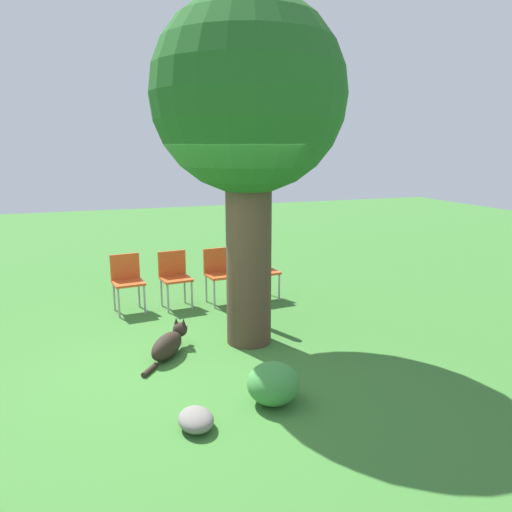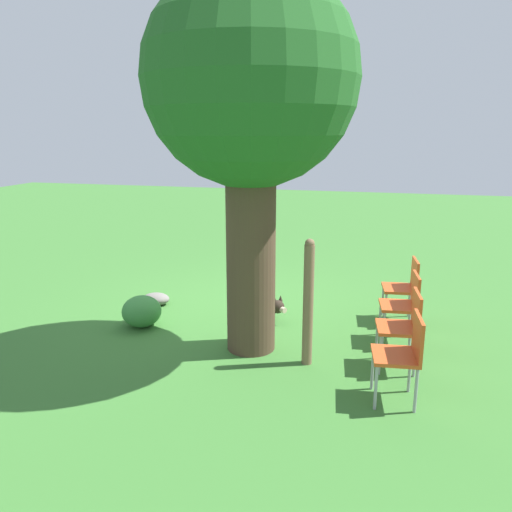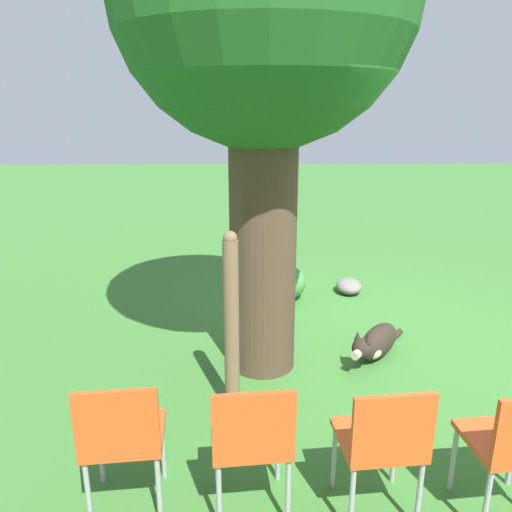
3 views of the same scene
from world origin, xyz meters
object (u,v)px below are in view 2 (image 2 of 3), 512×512
object	(u,v)px
oak_tree	(250,89)
red_chair_0	(405,285)
fence_post	(308,302)
red_chair_3	(404,351)
dog	(263,306)
red_chair_1	(405,302)
red_chair_2	(404,323)

from	to	relation	value
oak_tree	red_chair_0	world-z (taller)	oak_tree
fence_post	red_chair_3	bearing A→B (deg)	150.03
red_chair_3	dog	bearing A→B (deg)	-51.97
red_chair_1	red_chair_2	size ratio (longest dim) A/B	1.00
red_chair_0	oak_tree	bearing A→B (deg)	30.75
fence_post	red_chair_0	world-z (taller)	fence_post
fence_post	red_chair_1	xyz separation A→B (m)	(-1.05, -0.86, -0.20)
red_chair_3	red_chair_2	bearing A→B (deg)	-98.14
oak_tree	red_chair_2	world-z (taller)	oak_tree
red_chair_0	red_chair_1	world-z (taller)	same
dog	red_chair_0	world-z (taller)	red_chair_0
red_chair_2	fence_post	bearing A→B (deg)	2.17
oak_tree	red_chair_2	xyz separation A→B (m)	(-1.73, 0.11, -2.43)
red_chair_0	red_chair_1	bearing A→B (deg)	81.86
fence_post	red_chair_3	size ratio (longest dim) A/B	1.64
dog	fence_post	size ratio (longest dim) A/B	0.62
red_chair_1	fence_post	bearing A→B (deg)	33.43
red_chair_0	red_chair_2	world-z (taller)	same
dog	red_chair_3	distance (m)	2.62
oak_tree	red_chair_2	distance (m)	2.99
fence_post	red_chair_0	bearing A→B (deg)	-124.48
red_chair_0	red_chair_3	world-z (taller)	same
fence_post	red_chair_0	size ratio (longest dim) A/B	1.64
fence_post	red_chair_3	world-z (taller)	fence_post
red_chair_1	red_chair_3	distance (m)	1.44
red_chair_1	red_chair_2	distance (m)	0.72
dog	red_chair_1	world-z (taller)	red_chair_1
red_chair_0	red_chair_2	distance (m)	1.44
oak_tree	red_chair_3	bearing A→B (deg)	154.21
red_chair_1	red_chair_3	bearing A→B (deg)	81.86
oak_tree	dog	world-z (taller)	oak_tree
dog	oak_tree	bearing A→B (deg)	-47.26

